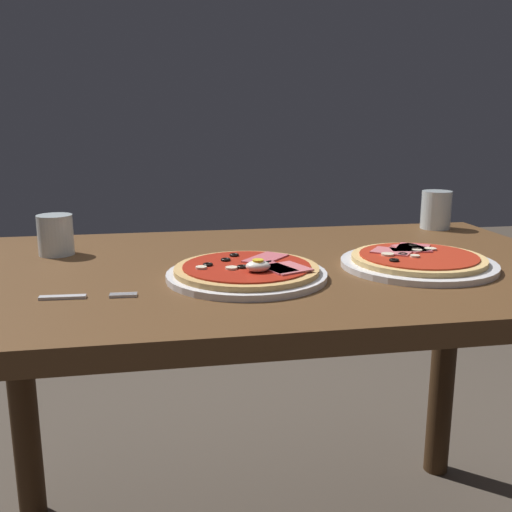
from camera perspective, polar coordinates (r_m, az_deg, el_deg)
The scene contains 6 objects.
dining_table at distance 1.22m, azimuth 1.42°, elevation -6.12°, with size 1.27×0.77×0.74m.
pizza_foreground at distance 1.08m, azimuth -0.85°, elevation -1.56°, with size 0.30×0.30×0.05m.
pizza_across_left at distance 1.20m, azimuth 15.46°, elevation -0.47°, with size 0.30×0.30×0.03m.
water_glass_near at distance 1.33m, azimuth -18.90°, elevation 1.70°, with size 0.08×0.08×0.09m.
water_glass_far at distance 1.64m, azimuth 17.10°, elevation 4.09°, with size 0.08×0.08×0.10m.
fork at distance 1.01m, azimuth -16.71°, elevation -3.80°, with size 0.16×0.02×0.00m.
Camera 1 is at (-0.23, -1.13, 1.03)m, focal length 41.12 mm.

